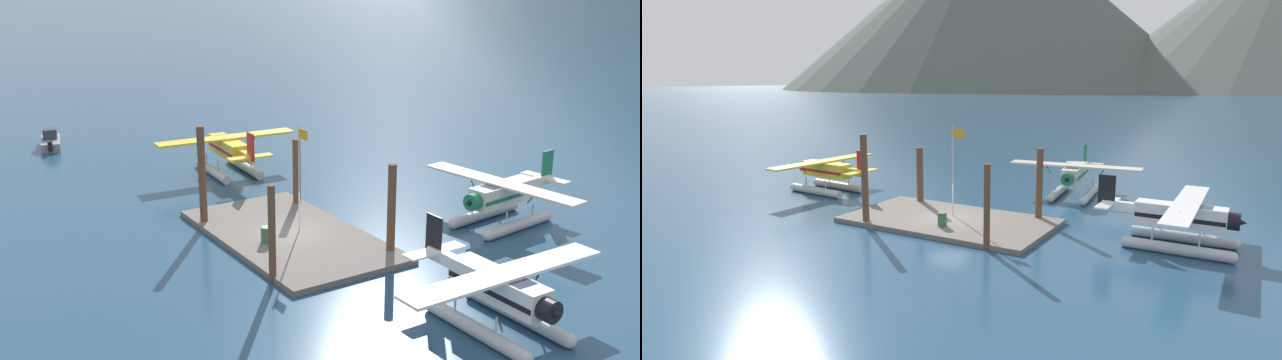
{
  "view_description": "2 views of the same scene",
  "coord_description": "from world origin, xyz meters",
  "views": [
    {
      "loc": [
        34.24,
        -19.62,
        15.01
      ],
      "look_at": [
        -1.68,
        3.1,
        2.49
      ],
      "focal_mm": 42.02,
      "sensor_mm": 36.0,
      "label": 1
    },
    {
      "loc": [
        17.46,
        -28.31,
        9.45
      ],
      "look_at": [
        -0.35,
        2.32,
        2.48
      ],
      "focal_mm": 28.96,
      "sensor_mm": 36.0,
      "label": 2
    }
  ],
  "objects": [
    {
      "name": "piling_far_left",
      "position": [
        -4.53,
        3.18,
        2.19
      ],
      "size": [
        0.49,
        0.49,
        4.38
      ],
      "primitive_type": "cylinder",
      "color": "brown",
      "rests_on": "ground"
    },
    {
      "name": "flagpole",
      "position": [
        -0.06,
        0.78,
        4.07
      ],
      "size": [
        0.95,
        0.1,
        6.07
      ],
      "color": "silver",
      "rests_on": "dock_platform"
    },
    {
      "name": "piling_near_left",
      "position": [
        -4.42,
        -3.22,
        2.98
      ],
      "size": [
        0.44,
        0.44,
        5.97
      ],
      "primitive_type": "cylinder",
      "color": "brown",
      "rests_on": "ground"
    },
    {
      "name": "seaplane_yellow_port_fwd",
      "position": [
        -13.95,
        2.94,
        1.58
      ],
      "size": [
        7.97,
        10.47,
        3.84
      ],
      "color": "#B7BABF",
      "rests_on": "ground"
    },
    {
      "name": "seaplane_white_stbd_fwd",
      "position": [
        14.02,
        2.02,
        1.58
      ],
      "size": [
        7.98,
        10.4,
        3.84
      ],
      "color": "#B7BABF",
      "rests_on": "ground"
    },
    {
      "name": "boat_grey_open_sw",
      "position": [
        -29.12,
        -6.16,
        0.49
      ],
      "size": [
        4.8,
        2.45,
        1.5
      ],
      "color": "gray",
      "rests_on": "ground"
    },
    {
      "name": "seaplane_cream_bow_right",
      "position": [
        4.75,
        11.68,
        1.58
      ],
      "size": [
        10.49,
        7.95,
        3.84
      ],
      "color": "#B7BABF",
      "rests_on": "ground"
    },
    {
      "name": "piling_far_right",
      "position": [
        5.05,
        3.25,
        2.49
      ],
      "size": [
        0.45,
        0.45,
        4.98
      ],
      "primitive_type": "cylinder",
      "color": "brown",
      "rests_on": "ground"
    },
    {
      "name": "ground_plane",
      "position": [
        0.0,
        0.0,
        0.0
      ],
      "size": [
        1200.0,
        1200.0,
        0.0
      ],
      "primitive_type": "plane",
      "color": "navy"
    },
    {
      "name": "dock_platform",
      "position": [
        0.0,
        0.0,
        0.15
      ],
      "size": [
        13.66,
        7.44,
        0.3
      ],
      "primitive_type": "cube",
      "color": "#66605B",
      "rests_on": "ground"
    },
    {
      "name": "fuel_drum",
      "position": [
        0.58,
        -1.78,
        0.74
      ],
      "size": [
        0.62,
        0.62,
        0.88
      ],
      "color": "#33663D",
      "rests_on": "dock_platform"
    },
    {
      "name": "piling_near_right",
      "position": [
        4.72,
        -3.66,
        2.44
      ],
      "size": [
        0.37,
        0.37,
        4.89
      ],
      "primitive_type": "cylinder",
      "color": "brown",
      "rests_on": "ground"
    }
  ]
}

